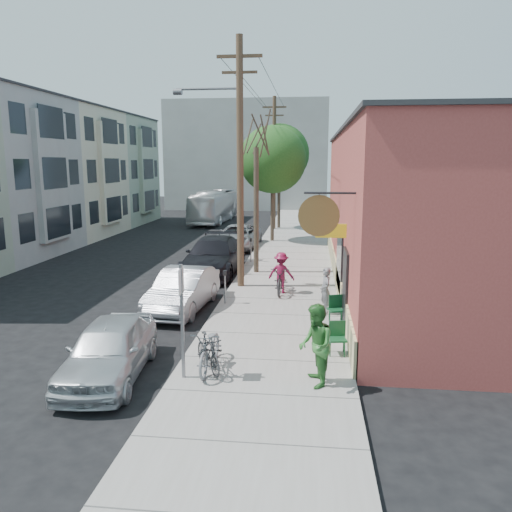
# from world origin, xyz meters

# --- Properties ---
(ground) EXTENTS (120.00, 120.00, 0.00)m
(ground) POSITION_xyz_m (0.00, 0.00, 0.00)
(ground) COLOR black
(sidewalk) EXTENTS (4.50, 58.00, 0.15)m
(sidewalk) POSITION_xyz_m (4.25, 11.00, 0.07)
(sidewalk) COLOR gray
(sidewalk) RESTS_ON ground
(cafe_building) EXTENTS (6.60, 20.20, 6.61)m
(cafe_building) POSITION_xyz_m (8.99, 4.99, 3.30)
(cafe_building) COLOR #9A3F39
(cafe_building) RESTS_ON ground
(apartment_row) EXTENTS (6.30, 32.00, 9.00)m
(apartment_row) POSITION_xyz_m (-11.85, 14.00, 4.50)
(apartment_row) COLOR #93A188
(apartment_row) RESTS_ON ground
(end_cap_building) EXTENTS (18.00, 8.00, 12.00)m
(end_cap_building) POSITION_xyz_m (-2.00, 42.00, 6.00)
(end_cap_building) COLOR #9C9D98
(end_cap_building) RESTS_ON ground
(sign_post) EXTENTS (0.07, 0.45, 2.80)m
(sign_post) POSITION_xyz_m (2.35, -5.31, 1.83)
(sign_post) COLOR slate
(sign_post) RESTS_ON sidewalk
(parking_meter_near) EXTENTS (0.14, 0.14, 1.24)m
(parking_meter_near) POSITION_xyz_m (2.25, 1.18, 0.98)
(parking_meter_near) COLOR slate
(parking_meter_near) RESTS_ON sidewalk
(parking_meter_far) EXTENTS (0.14, 0.14, 1.24)m
(parking_meter_far) POSITION_xyz_m (2.25, 9.11, 0.98)
(parking_meter_far) COLOR slate
(parking_meter_far) RESTS_ON sidewalk
(utility_pole_near) EXTENTS (3.57, 0.28, 10.00)m
(utility_pole_near) POSITION_xyz_m (2.39, 3.89, 5.41)
(utility_pole_near) COLOR #503A28
(utility_pole_near) RESTS_ON sidewalk
(utility_pole_far) EXTENTS (1.80, 0.28, 10.00)m
(utility_pole_far) POSITION_xyz_m (2.45, 22.32, 5.34)
(utility_pole_far) COLOR #503A28
(utility_pole_far) RESTS_ON sidewalk
(tree_bare) EXTENTS (0.24, 0.24, 5.81)m
(tree_bare) POSITION_xyz_m (2.80, 6.66, 3.05)
(tree_bare) COLOR #44392C
(tree_bare) RESTS_ON sidewalk
(tree_leafy_mid) EXTENTS (4.36, 4.36, 7.49)m
(tree_leafy_mid) POSITION_xyz_m (2.80, 16.38, 5.45)
(tree_leafy_mid) COLOR #44392C
(tree_leafy_mid) RESTS_ON sidewalk
(tree_leafy_far) EXTENTS (4.64, 4.64, 8.08)m
(tree_leafy_far) POSITION_xyz_m (2.80, 23.05, 5.90)
(tree_leafy_far) COLOR #44392C
(tree_leafy_far) RESTS_ON sidewalk
(patio_chair_a) EXTENTS (0.63, 0.63, 0.88)m
(patio_chair_a) POSITION_xyz_m (6.20, -0.67, 0.59)
(patio_chair_a) COLOR #134524
(patio_chair_a) RESTS_ON sidewalk
(patio_chair_b) EXTENTS (0.58, 0.58, 0.88)m
(patio_chair_b) POSITION_xyz_m (6.12, -3.41, 0.59)
(patio_chair_b) COLOR #134524
(patio_chair_b) RESTS_ON sidewalk
(patron_grey) EXTENTS (0.52, 0.66, 1.61)m
(patron_grey) POSITION_xyz_m (5.89, 0.33, 0.95)
(patron_grey) COLOR slate
(patron_grey) RESTS_ON sidewalk
(patron_green) EXTENTS (0.88, 1.05, 1.94)m
(patron_green) POSITION_xyz_m (5.51, -5.39, 1.12)
(patron_green) COLOR #31722D
(patron_green) RESTS_ON sidewalk
(cyclist) EXTENTS (1.16, 0.81, 1.64)m
(cyclist) POSITION_xyz_m (4.22, 2.93, 0.97)
(cyclist) COLOR maroon
(cyclist) RESTS_ON sidewalk
(cyclist_bike) EXTENTS (0.80, 2.09, 1.09)m
(cyclist_bike) POSITION_xyz_m (4.22, 2.93, 0.69)
(cyclist_bike) COLOR black
(cyclist_bike) RESTS_ON sidewalk
(parked_bike_a) EXTENTS (1.19, 1.57, 0.94)m
(parked_bike_a) POSITION_xyz_m (2.87, -4.87, 0.62)
(parked_bike_a) COLOR black
(parked_bike_a) RESTS_ON sidewalk
(parked_bike_b) EXTENTS (0.75, 2.06, 1.07)m
(parked_bike_b) POSITION_xyz_m (2.89, -4.73, 0.69)
(parked_bike_b) COLOR slate
(parked_bike_b) RESTS_ON sidewalk
(car_0) EXTENTS (2.11, 4.42, 1.46)m
(car_0) POSITION_xyz_m (0.44, -5.19, 0.73)
(car_0) COLOR #BABEC2
(car_0) RESTS_ON ground
(car_1) EXTENTS (1.90, 4.64, 1.50)m
(car_1) POSITION_xyz_m (0.80, 0.64, 0.75)
(car_1) COLOR #9F9FA6
(car_1) RESTS_ON ground
(car_2) EXTENTS (2.52, 5.97, 1.72)m
(car_2) POSITION_xyz_m (0.75, 6.69, 0.86)
(car_2) COLOR black
(car_2) RESTS_ON ground
(car_3) EXTENTS (2.77, 5.33, 1.43)m
(car_3) POSITION_xyz_m (0.80, 14.02, 0.72)
(car_3) COLOR #9C9FA3
(car_3) RESTS_ON ground
(bus) EXTENTS (2.71, 10.12, 2.80)m
(bus) POSITION_xyz_m (-3.26, 27.42, 1.40)
(bus) COLOR silver
(bus) RESTS_ON ground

